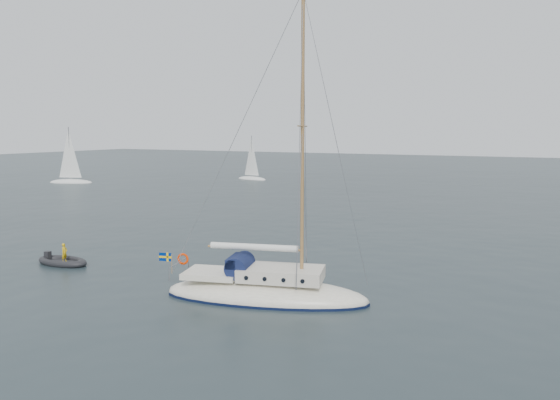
% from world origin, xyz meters
% --- Properties ---
extents(ground, '(300.00, 300.00, 0.00)m').
position_xyz_m(ground, '(0.00, 0.00, 0.00)').
color(ground, black).
rests_on(ground, ground).
extents(sailboat, '(10.28, 3.08, 14.64)m').
position_xyz_m(sailboat, '(-0.07, -1.47, 1.11)').
color(sailboat, white).
rests_on(sailboat, ground).
extents(dinghy, '(2.83, 1.28, 0.41)m').
position_xyz_m(dinghy, '(-1.87, 2.57, 0.18)').
color(dinghy, '#535358').
rests_on(dinghy, ground).
extents(rib, '(3.49, 1.59, 1.30)m').
position_xyz_m(rib, '(-14.08, -1.06, 0.21)').
color(rib, black).
rests_on(rib, ground).
extents(distant_yacht_a, '(6.69, 3.57, 8.86)m').
position_xyz_m(distant_yacht_a, '(-53.08, 34.85, 3.79)').
color(distant_yacht_a, silver).
rests_on(distant_yacht_a, ground).
extents(distant_yacht_c, '(5.62, 3.00, 7.44)m').
position_xyz_m(distant_yacht_c, '(-31.77, 52.21, 3.18)').
color(distant_yacht_c, silver).
rests_on(distant_yacht_c, ground).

